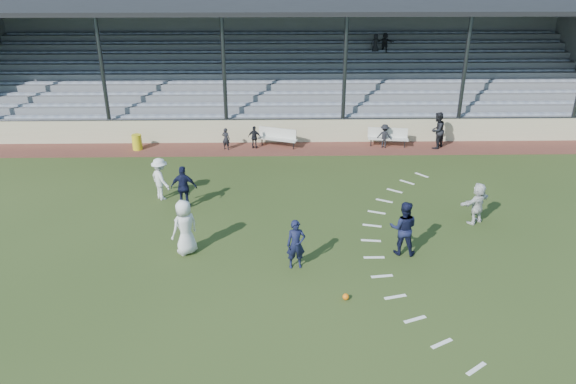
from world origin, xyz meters
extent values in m
plane|color=#2A3A17|center=(0.00, 0.00, 0.00)|extent=(90.00, 90.00, 0.00)
cube|color=#582B23|center=(0.00, 10.50, 0.01)|extent=(34.00, 2.00, 0.02)
cube|color=beige|center=(0.00, 11.55, 0.60)|extent=(34.00, 0.18, 1.20)
cube|color=beige|center=(-0.38, 10.71, 0.45)|extent=(2.01, 1.07, 0.06)
cube|color=beige|center=(-0.38, 10.93, 0.70)|extent=(1.90, 0.75, 0.54)
cylinder|color=#32343A|center=(-1.17, 11.01, 0.22)|extent=(0.06, 0.06, 0.40)
cylinder|color=#32343A|center=(0.42, 10.42, 0.22)|extent=(0.06, 0.06, 0.40)
cube|color=beige|center=(5.23, 10.66, 0.45)|extent=(2.04, 0.68, 0.06)
cube|color=beige|center=(5.23, 10.88, 0.70)|extent=(1.99, 0.34, 0.54)
cylinder|color=#32343A|center=(4.39, 10.78, 0.22)|extent=(0.06, 0.06, 0.40)
cylinder|color=#32343A|center=(6.07, 10.54, 0.22)|extent=(0.06, 0.06, 0.40)
cylinder|color=gold|center=(-7.42, 10.53, 0.41)|extent=(0.48, 0.48, 0.77)
sphere|color=orange|center=(1.63, -2.36, 0.10)|extent=(0.20, 0.20, 0.20)
imported|color=silver|center=(-3.49, 0.46, 0.98)|extent=(1.12, 1.10, 1.95)
imported|color=#121633|center=(0.20, -0.52, 0.84)|extent=(0.65, 0.47, 1.68)
imported|color=#121633|center=(3.82, 0.29, 0.96)|extent=(1.05, 0.89, 1.92)
imported|color=silver|center=(-5.12, 4.76, 0.88)|extent=(1.23, 1.29, 1.76)
imported|color=#121633|center=(-4.05, 3.93, 0.88)|extent=(1.05, 0.48, 1.75)
imported|color=silver|center=(7.04, 2.46, 0.80)|extent=(1.50, 1.22, 1.61)
imported|color=black|center=(7.62, 10.49, 0.95)|extent=(1.13, 1.13, 1.85)
imported|color=black|center=(-2.96, 10.47, 0.58)|extent=(0.47, 0.39, 1.12)
imported|color=black|center=(-1.53, 10.60, 0.60)|extent=(0.72, 0.42, 1.15)
imported|color=black|center=(5.02, 10.60, 0.63)|extent=(0.89, 0.69, 1.21)
cube|color=slate|center=(0.00, 12.10, 0.60)|extent=(34.00, 0.80, 1.20)
cube|color=#8793A3|center=(0.00, 12.20, 1.25)|extent=(33.00, 0.28, 0.10)
cube|color=slate|center=(0.00, 12.90, 0.80)|extent=(34.00, 0.80, 1.60)
cube|color=#8793A3|center=(0.00, 13.00, 1.65)|extent=(33.00, 0.28, 0.10)
cube|color=slate|center=(0.00, 13.70, 1.00)|extent=(34.00, 0.80, 2.00)
cube|color=#8793A3|center=(0.00, 13.80, 2.05)|extent=(33.00, 0.28, 0.10)
cube|color=slate|center=(0.00, 14.50, 1.20)|extent=(34.00, 0.80, 2.40)
cube|color=#8793A3|center=(0.00, 14.60, 2.45)|extent=(33.00, 0.28, 0.10)
cube|color=slate|center=(0.00, 15.30, 1.40)|extent=(34.00, 0.80, 2.80)
cube|color=#8793A3|center=(0.00, 15.40, 2.85)|extent=(33.00, 0.28, 0.10)
cube|color=slate|center=(0.00, 16.10, 1.60)|extent=(34.00, 0.80, 3.20)
cube|color=#8793A3|center=(0.00, 16.20, 3.25)|extent=(33.00, 0.28, 0.10)
cube|color=slate|center=(0.00, 16.90, 1.80)|extent=(34.00, 0.80, 3.60)
cube|color=#8793A3|center=(0.00, 17.00, 3.65)|extent=(33.00, 0.28, 0.10)
cube|color=slate|center=(0.00, 17.70, 2.00)|extent=(34.00, 0.80, 4.00)
cube|color=#8793A3|center=(0.00, 17.80, 4.05)|extent=(33.00, 0.28, 0.10)
cube|color=slate|center=(0.00, 18.50, 2.20)|extent=(34.00, 0.80, 4.40)
cube|color=#8793A3|center=(0.00, 18.60, 4.45)|extent=(33.00, 0.28, 0.10)
cube|color=slate|center=(0.00, 19.10, 3.20)|extent=(34.00, 0.40, 6.40)
cube|color=black|center=(0.00, 15.20, 6.50)|extent=(34.60, 9.00, 0.22)
cylinder|color=#32343A|center=(-9.00, 11.65, 3.25)|extent=(0.20, 0.20, 6.50)
cylinder|color=#32343A|center=(-3.00, 11.65, 3.25)|extent=(0.20, 0.20, 6.50)
cylinder|color=#32343A|center=(3.00, 11.65, 3.25)|extent=(0.20, 0.20, 6.50)
cylinder|color=#32343A|center=(9.00, 11.65, 3.25)|extent=(0.20, 0.20, 6.50)
cylinder|color=#32343A|center=(0.00, 11.55, 1.25)|extent=(34.00, 0.05, 0.05)
imported|color=black|center=(5.35, 16.94, 4.12)|extent=(0.53, 0.37, 1.04)
imported|color=black|center=(5.90, 16.94, 4.15)|extent=(1.07, 0.66, 1.10)
cube|color=silver|center=(6.12, 7.01, 0.01)|extent=(0.54, 0.61, 0.01)
cube|color=silver|center=(5.29, 6.22, 0.01)|extent=(0.59, 0.56, 0.01)
cube|color=silver|center=(4.57, 5.34, 0.01)|extent=(0.64, 0.51, 0.01)
cube|color=silver|center=(3.96, 4.38, 0.01)|extent=(0.67, 0.44, 0.01)
cube|color=silver|center=(3.48, 3.34, 0.01)|extent=(0.70, 0.37, 0.01)
cube|color=silver|center=(3.13, 2.26, 0.01)|extent=(0.71, 0.29, 0.01)
cube|color=silver|center=(2.92, 1.14, 0.01)|extent=(0.71, 0.21, 0.01)
cube|color=silver|center=(2.85, 0.00, 0.01)|extent=(0.70, 0.12, 0.01)
cube|color=silver|center=(2.92, -1.14, 0.01)|extent=(0.71, 0.21, 0.01)
cube|color=silver|center=(3.13, -2.26, 0.01)|extent=(0.71, 0.29, 0.01)
cube|color=silver|center=(3.48, -3.34, 0.01)|extent=(0.70, 0.37, 0.01)
cube|color=silver|center=(3.96, -4.38, 0.01)|extent=(0.67, 0.44, 0.01)
cube|color=silver|center=(4.57, -5.34, 0.01)|extent=(0.64, 0.51, 0.01)
camera|label=1|loc=(-0.35, -16.13, 9.92)|focal=35.00mm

